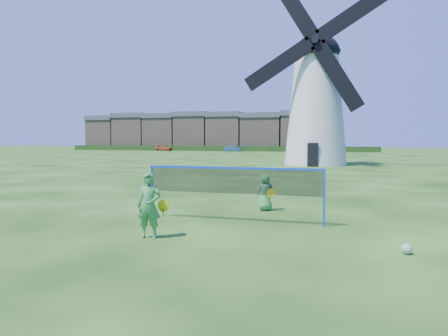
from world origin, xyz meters
TOP-DOWN VIEW (x-y plane):
  - ground at (0.00, 0.00)m, footprint 220.00×220.00m
  - windmill at (0.73, 27.25)m, footprint 12.16×5.48m
  - badminton_net at (0.51, 0.31)m, footprint 5.05×0.05m
  - player_girl at (-0.84, -2.12)m, footprint 0.73×0.47m
  - player_boy at (1.04, 2.40)m, footprint 0.70×0.58m
  - play_ball at (4.77, -1.85)m, footprint 0.22×0.22m
  - terraced_houses at (-26.53, 72.00)m, footprint 51.17×8.40m
  - hedge at (-22.00, 66.00)m, footprint 62.00×0.80m
  - car_left at (-30.93, 63.23)m, footprint 3.65×1.80m
  - car_right at (-17.38, 64.48)m, footprint 3.42×1.44m

SIDE VIEW (x-z plane):
  - ground at x=0.00m, z-range 0.00..0.00m
  - play_ball at x=4.77m, z-range 0.00..0.22m
  - hedge at x=-22.00m, z-range 0.00..1.00m
  - car_right at x=-17.38m, z-range 0.00..1.10m
  - player_boy at x=1.04m, z-range 0.00..1.20m
  - car_left at x=-30.93m, z-range 0.00..1.20m
  - player_girl at x=-0.84m, z-range 0.00..1.54m
  - badminton_net at x=0.51m, z-range 0.36..1.91m
  - terraced_houses at x=-26.53m, z-range -0.06..7.86m
  - windmill at x=0.73m, z-range -2.56..14.10m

